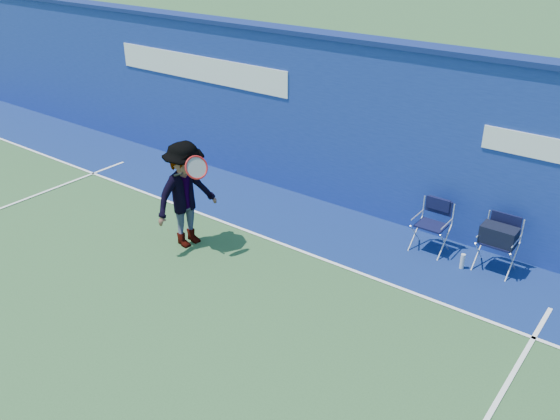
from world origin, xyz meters
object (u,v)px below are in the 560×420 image
Objects in this scene: directors_chair_left at (430,235)px; directors_chair_right at (497,249)px; tennis_player at (186,195)px; water_bottle at (462,261)px.

directors_chair_right is (1.04, 0.03, 0.08)m from directors_chair_left.
tennis_player is (-4.30, -2.22, 0.53)m from directors_chair_right.
directors_chair_right is 4.87m from tennis_player.
directors_chair_right is 0.53m from water_bottle.
directors_chair_right is 0.49× the size of tennis_player.
water_bottle is (0.64, -0.23, -0.16)m from directors_chair_left.
directors_chair_right is 3.45× the size of water_bottle.
directors_chair_right reaches higher than directors_chair_left.
water_bottle is at bearing -146.66° from directors_chair_right.
tennis_player reaches higher than water_bottle.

